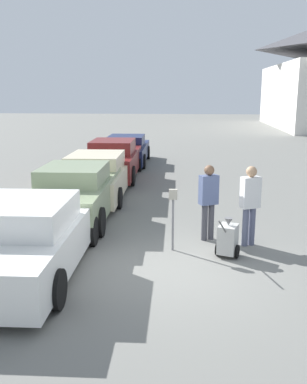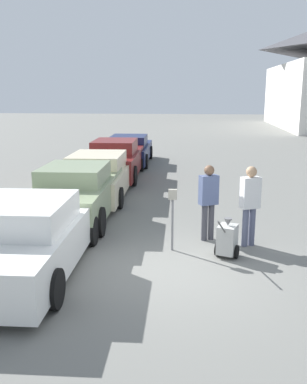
{
  "view_description": "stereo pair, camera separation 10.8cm",
  "coord_description": "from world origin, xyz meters",
  "px_view_note": "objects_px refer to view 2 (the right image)",
  "views": [
    {
      "loc": [
        0.38,
        -7.79,
        3.38
      ],
      "look_at": [
        -0.48,
        1.88,
        1.1
      ],
      "focal_mm": 40.0,
      "sensor_mm": 36.0,
      "label": 1
    },
    {
      "loc": [
        0.48,
        -7.78,
        3.38
      ],
      "look_at": [
        -0.48,
        1.88,
        1.1
      ],
      "focal_mm": 40.0,
      "sensor_mm": 36.0,
      "label": 2
    }
  ],
  "objects_px": {
    "parking_meter": "(173,208)",
    "parked_car_cream": "(99,176)",
    "parked_car_maroon": "(116,160)",
    "person_supervisor": "(250,201)",
    "equipment_cart": "(227,239)",
    "parked_car_white": "(26,237)",
    "parked_car_navy": "(129,150)",
    "parked_car_sage": "(77,193)",
    "person_worker": "(208,198)"
  },
  "relations": [
    {
      "from": "parking_meter",
      "to": "parked_car_cream",
      "type": "bearing_deg",
      "value": 119.48
    },
    {
      "from": "parked_car_maroon",
      "to": "person_supervisor",
      "type": "height_order",
      "value": "person_supervisor"
    },
    {
      "from": "parked_car_maroon",
      "to": "equipment_cart",
      "type": "xyz_separation_m",
      "value": [
        3.87,
        -8.13,
        -0.34
      ]
    },
    {
      "from": "parked_car_white",
      "to": "person_supervisor",
      "type": "xyz_separation_m",
      "value": [
        4.39,
        1.82,
        0.37
      ]
    },
    {
      "from": "parked_car_navy",
      "to": "equipment_cart",
      "type": "xyz_separation_m",
      "value": [
        3.87,
        -11.68,
        -0.25
      ]
    },
    {
      "from": "parked_car_maroon",
      "to": "person_supervisor",
      "type": "bearing_deg",
      "value": -61.24
    },
    {
      "from": "parked_car_sage",
      "to": "parking_meter",
      "type": "height_order",
      "value": "parked_car_sage"
    },
    {
      "from": "parked_car_maroon",
      "to": "parked_car_navy",
      "type": "relative_size",
      "value": 1.03
    },
    {
      "from": "parking_meter",
      "to": "person_supervisor",
      "type": "distance_m",
      "value": 1.74
    },
    {
      "from": "person_supervisor",
      "to": "equipment_cart",
      "type": "relative_size",
      "value": 1.82
    },
    {
      "from": "person_supervisor",
      "to": "parked_car_sage",
      "type": "bearing_deg",
      "value": -45.21
    },
    {
      "from": "parked_car_white",
      "to": "person_supervisor",
      "type": "bearing_deg",
      "value": 20.65
    },
    {
      "from": "parked_car_sage",
      "to": "parked_car_maroon",
      "type": "xyz_separation_m",
      "value": [
        0.0,
        5.71,
        0.02
      ]
    },
    {
      "from": "person_worker",
      "to": "parked_car_cream",
      "type": "bearing_deg",
      "value": -75.01
    },
    {
      "from": "parked_car_navy",
      "to": "equipment_cart",
      "type": "distance_m",
      "value": 12.3
    },
    {
      "from": "parked_car_cream",
      "to": "parked_car_sage",
      "type": "bearing_deg",
      "value": -91.91
    },
    {
      "from": "person_worker",
      "to": "parked_car_maroon",
      "type": "bearing_deg",
      "value": -89.7
    },
    {
      "from": "parked_car_maroon",
      "to": "parked_car_cream",
      "type": "bearing_deg",
      "value": -91.9
    },
    {
      "from": "parking_meter",
      "to": "person_worker",
      "type": "height_order",
      "value": "person_worker"
    },
    {
      "from": "parked_car_sage",
      "to": "equipment_cart",
      "type": "bearing_deg",
      "value": -33.93
    },
    {
      "from": "parking_meter",
      "to": "parked_car_sage",
      "type": "bearing_deg",
      "value": 141.58
    },
    {
      "from": "parked_car_white",
      "to": "parked_car_navy",
      "type": "xyz_separation_m",
      "value": [
        0.0,
        12.77,
        -0.03
      ]
    },
    {
      "from": "parked_car_white",
      "to": "person_worker",
      "type": "relative_size",
      "value": 2.69
    },
    {
      "from": "parked_car_maroon",
      "to": "equipment_cart",
      "type": "relative_size",
      "value": 4.9
    },
    {
      "from": "parked_car_maroon",
      "to": "person_supervisor",
      "type": "relative_size",
      "value": 2.7
    },
    {
      "from": "parked_car_sage",
      "to": "parked_car_maroon",
      "type": "relative_size",
      "value": 0.97
    },
    {
      "from": "parked_car_maroon",
      "to": "equipment_cart",
      "type": "distance_m",
      "value": 9.02
    },
    {
      "from": "parked_car_white",
      "to": "parked_car_sage",
      "type": "bearing_deg",
      "value": 88.1
    },
    {
      "from": "parked_car_white",
      "to": "parked_car_maroon",
      "type": "bearing_deg",
      "value": 88.09
    },
    {
      "from": "equipment_cart",
      "to": "parking_meter",
      "type": "bearing_deg",
      "value": -174.43
    },
    {
      "from": "parked_car_white",
      "to": "parked_car_sage",
      "type": "relative_size",
      "value": 1.0
    },
    {
      "from": "parked_car_white",
      "to": "parked_car_sage",
      "type": "distance_m",
      "value": 3.52
    },
    {
      "from": "parked_car_sage",
      "to": "parked_car_maroon",
      "type": "height_order",
      "value": "parked_car_maroon"
    },
    {
      "from": "person_worker",
      "to": "person_supervisor",
      "type": "height_order",
      "value": "person_supervisor"
    },
    {
      "from": "parked_car_white",
      "to": "equipment_cart",
      "type": "xyz_separation_m",
      "value": [
        3.87,
        1.1,
        -0.29
      ]
    },
    {
      "from": "parked_car_white",
      "to": "parked_car_sage",
      "type": "xyz_separation_m",
      "value": [
        -0.0,
        3.52,
        0.04
      ]
    },
    {
      "from": "parked_car_navy",
      "to": "parking_meter",
      "type": "distance_m",
      "value": 11.73
    },
    {
      "from": "parked_car_sage",
      "to": "equipment_cart",
      "type": "xyz_separation_m",
      "value": [
        3.87,
        -2.42,
        -0.32
      ]
    },
    {
      "from": "parked_car_navy",
      "to": "parking_meter",
      "type": "height_order",
      "value": "parking_meter"
    },
    {
      "from": "parking_meter",
      "to": "equipment_cart",
      "type": "xyz_separation_m",
      "value": [
        1.16,
        -0.27,
        -0.56
      ]
    },
    {
      "from": "parked_car_maroon",
      "to": "parking_meter",
      "type": "distance_m",
      "value": 8.32
    },
    {
      "from": "equipment_cart",
      "to": "parked_car_navy",
      "type": "bearing_deg",
      "value": 127.07
    },
    {
      "from": "person_worker",
      "to": "equipment_cart",
      "type": "height_order",
      "value": "person_worker"
    },
    {
      "from": "parked_car_sage",
      "to": "person_supervisor",
      "type": "xyz_separation_m",
      "value": [
        4.39,
        -1.69,
        0.33
      ]
    },
    {
      "from": "parked_car_white",
      "to": "equipment_cart",
      "type": "relative_size",
      "value": 4.77
    },
    {
      "from": "parked_car_navy",
      "to": "parked_car_sage",
      "type": "bearing_deg",
      "value": -91.91
    },
    {
      "from": "parked_car_cream",
      "to": "parked_car_maroon",
      "type": "xyz_separation_m",
      "value": [
        -0.0,
        3.07,
        0.06
      ]
    },
    {
      "from": "parked_car_maroon",
      "to": "person_worker",
      "type": "bearing_deg",
      "value": -65.74
    },
    {
      "from": "parked_car_cream",
      "to": "equipment_cart",
      "type": "height_order",
      "value": "parked_car_cream"
    },
    {
      "from": "parked_car_white",
      "to": "parked_car_cream",
      "type": "xyz_separation_m",
      "value": [
        0.0,
        6.16,
        -0.01
      ]
    }
  ]
}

